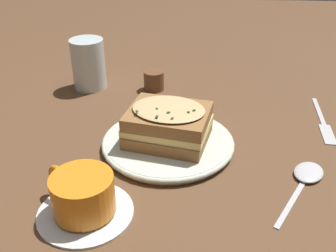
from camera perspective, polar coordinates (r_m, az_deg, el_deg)
ground_plane at (r=0.72m, az=0.87°, el=-2.44°), size 2.40×2.40×0.00m
dinner_plate at (r=0.71m, az=0.00°, el=-2.40°), size 0.24×0.24×0.01m
sandwich at (r=0.69m, az=0.03°, el=0.32°), size 0.16×0.14×0.07m
teacup_with_saucer at (r=0.57m, az=-12.24°, el=-10.09°), size 0.14×0.14×0.06m
water_glass at (r=0.94m, az=-11.48°, el=8.82°), size 0.08×0.08×0.12m
fork at (r=0.83m, az=21.72°, el=0.18°), size 0.03×0.19×0.00m
spoon at (r=0.67m, az=19.50°, el=-6.77°), size 0.11×0.17×0.01m
condiment_pot at (r=0.92m, az=-2.06°, el=6.62°), size 0.05×0.05×0.04m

